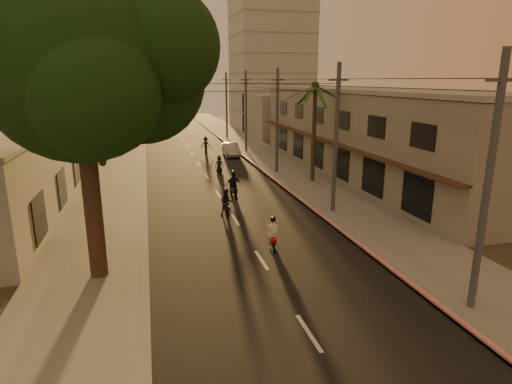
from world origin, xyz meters
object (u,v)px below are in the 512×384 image
at_px(scooter_mid_a, 227,203).
at_px(scooter_far_b, 206,145).
at_px(broadleaf_tree, 90,67).
at_px(parked_car, 231,150).
at_px(palm_tree, 315,91).
at_px(scooter_red, 273,235).
at_px(scooter_mid_b, 233,186).
at_px(scooter_far_a, 219,165).

distance_m(scooter_mid_a, scooter_far_b, 23.42).
distance_m(broadleaf_tree, parked_car, 30.29).
height_order(scooter_mid_a, scooter_far_b, scooter_far_b).
relative_size(scooter_mid_a, scooter_far_b, 0.91).
relative_size(palm_tree, scooter_red, 4.92).
relative_size(broadleaf_tree, palm_tree, 1.48).
distance_m(palm_tree, scooter_red, 15.97).
relative_size(scooter_red, scooter_mid_b, 0.86).
relative_size(scooter_red, scooter_far_b, 0.89).
height_order(scooter_red, scooter_mid_a, scooter_mid_a).
distance_m(broadleaf_tree, scooter_far_b, 32.31).
height_order(scooter_far_a, parked_car, scooter_far_a).
distance_m(scooter_mid_a, scooter_far_a, 12.19).
bearing_deg(scooter_mid_a, parked_car, 81.87).
xyz_separation_m(scooter_mid_a, parked_car, (4.24, 20.35, -0.05)).
xyz_separation_m(palm_tree, scooter_far_a, (-6.72, 5.19, -6.44)).
xyz_separation_m(palm_tree, parked_car, (-4.05, 13.45, -6.44)).
xyz_separation_m(scooter_red, parked_car, (3.05, 26.23, -0.02)).
relative_size(scooter_mid_b, scooter_far_b, 1.03).
xyz_separation_m(scooter_red, scooter_mid_a, (-1.20, 5.87, 0.02)).
distance_m(scooter_red, scooter_mid_b, 9.77).
height_order(broadleaf_tree, scooter_mid_a, broadleaf_tree).
bearing_deg(scooter_far_a, scooter_red, -87.28).
bearing_deg(parked_car, scooter_mid_a, -99.44).
bearing_deg(palm_tree, scooter_mid_b, -156.95).
distance_m(scooter_far_a, parked_car, 8.68).
distance_m(broadleaf_tree, scooter_mid_a, 12.16).
height_order(broadleaf_tree, scooter_mid_b, broadleaf_tree).
height_order(scooter_far_b, parked_car, scooter_far_b).
xyz_separation_m(scooter_red, scooter_mid_b, (0.01, 9.77, 0.11)).
distance_m(scooter_mid_b, scooter_far_b, 19.47).
xyz_separation_m(scooter_red, scooter_far_b, (0.72, 29.22, 0.11)).
bearing_deg(scooter_far_b, scooter_mid_a, -87.21).
bearing_deg(scooter_mid_b, scooter_red, -91.87).
xyz_separation_m(scooter_mid_b, scooter_far_b, (0.71, 19.45, -0.00)).
bearing_deg(scooter_far_a, broadleaf_tree, -108.58).
relative_size(broadleaf_tree, scooter_mid_b, 6.27).
xyz_separation_m(scooter_mid_a, scooter_far_b, (1.92, 23.34, 0.09)).
bearing_deg(broadleaf_tree, scooter_far_b, 74.79).
bearing_deg(scooter_mid_b, scooter_far_a, 85.66).
distance_m(scooter_mid_b, scooter_far_a, 8.21).
bearing_deg(scooter_mid_b, broadleaf_tree, -126.57).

